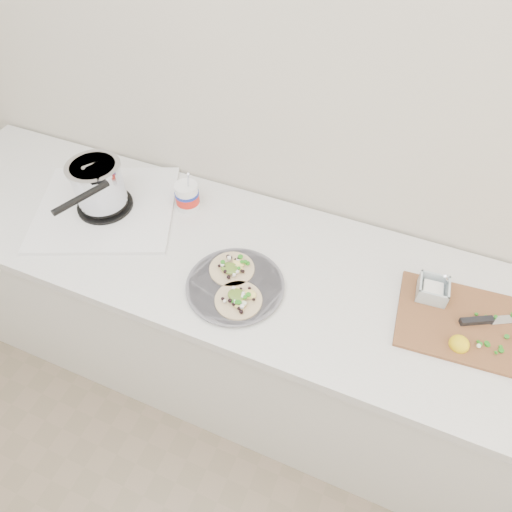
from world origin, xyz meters
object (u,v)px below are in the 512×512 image
at_px(tub, 187,194).
at_px(cutboard, 468,319).
at_px(stove, 101,193).
at_px(taco_plate, 235,284).

relative_size(tub, cutboard, 0.46).
relative_size(stove, cutboard, 1.47).
distance_m(tub, cutboard, 1.02).
relative_size(taco_plate, tub, 1.58).
xyz_separation_m(stove, taco_plate, (0.59, -0.15, -0.06)).
bearing_deg(taco_plate, stove, 166.08).
distance_m(stove, tub, 0.31).
bearing_deg(tub, cutboard, -7.22).
distance_m(taco_plate, cutboard, 0.71).
bearing_deg(cutboard, tub, 168.35).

